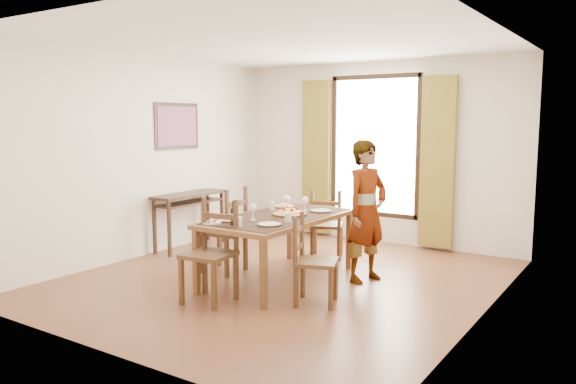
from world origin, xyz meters
The scene contains 22 objects.
ground centered at (0.00, 0.00, 0.00)m, with size 5.00×5.00×0.00m, color #482416.
room_shell centered at (0.00, 0.13, 1.54)m, with size 4.60×5.10×2.74m.
console_table centered at (-2.03, 0.60, 0.68)m, with size 0.38×1.20×0.80m.
dining_table centered at (-0.02, -0.06, 0.69)m, with size 1.00×1.94×0.76m.
chair_west centered at (-0.77, -0.12, 0.48)m, with size 0.49×0.49×1.04m.
chair_north centered at (-0.08, 1.15, 0.43)m, with size 0.54×0.54×0.93m.
chair_south centered at (-0.18, -1.06, 0.48)m, with size 0.50×0.50×1.04m.
chair_east centered at (0.73, -0.56, 0.42)m, with size 0.52×0.52×0.91m.
man centered at (0.81, 0.48, 0.81)m, with size 0.54×0.67×1.62m, color gray.
plate_sw centered at (-0.28, -0.62, 0.78)m, with size 0.27×0.27×0.05m, color silver, non-canonical shape.
plate_se centered at (0.22, -0.60, 0.78)m, with size 0.27×0.27×0.05m, color silver, non-canonical shape.
plate_nw centered at (-0.32, 0.50, 0.78)m, with size 0.27×0.27×0.05m, color silver, non-canonical shape.
plate_ne centered at (0.24, 0.45, 0.78)m, with size 0.27×0.27×0.05m, color silver, non-canonical shape.
pasta_platter centered at (0.07, 0.03, 0.81)m, with size 0.40×0.40×0.10m, color #C25C18, non-canonical shape.
caprese_plate centered at (-0.35, -0.84, 0.78)m, with size 0.20×0.20×0.04m, color silver, non-canonical shape.
wine_glass_a centered at (-0.11, -0.44, 0.85)m, with size 0.08×0.08×0.18m, color white, non-canonical shape.
wine_glass_b centered at (0.07, 0.35, 0.85)m, with size 0.08×0.08×0.18m, color white, non-canonical shape.
wine_glass_c centered at (-0.17, 0.33, 0.85)m, with size 0.08×0.08×0.18m, color white, non-canonical shape.
tumbler_a centered at (0.28, -0.33, 0.81)m, with size 0.07×0.07×0.10m, color silver.
tumbler_b centered at (-0.33, 0.24, 0.81)m, with size 0.07×0.07×0.10m, color silver.
tumbler_c centered at (-0.01, -0.82, 0.81)m, with size 0.07×0.07×0.10m, color silver.
wine_bottle centered at (-0.11, -0.78, 0.88)m, with size 0.07×0.07×0.25m, color black, non-canonical shape.
Camera 1 is at (3.53, -5.27, 1.85)m, focal length 35.00 mm.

